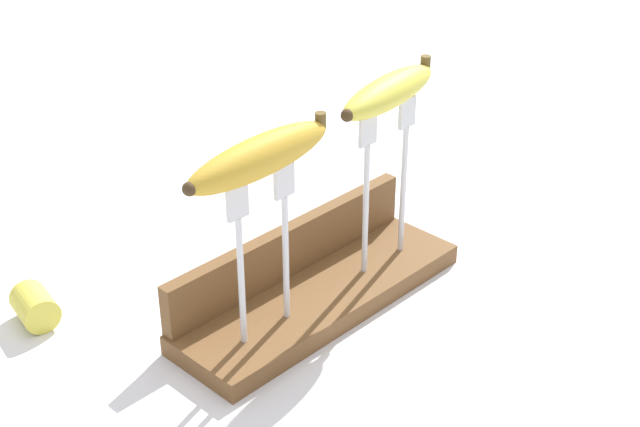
# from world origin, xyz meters

# --- Properties ---
(ground_plane) EXTENTS (3.00, 3.00, 0.00)m
(ground_plane) POSITION_xyz_m (0.00, 0.00, 0.00)
(ground_plane) COLOR silver
(wooden_board) EXTENTS (0.38, 0.12, 0.02)m
(wooden_board) POSITION_xyz_m (0.00, 0.00, 0.01)
(wooden_board) COLOR brown
(wooden_board) RESTS_ON ground
(board_backstop) EXTENTS (0.37, 0.02, 0.06)m
(board_backstop) POSITION_xyz_m (0.00, 0.05, 0.06)
(board_backstop) COLOR brown
(board_backstop) RESTS_ON wooden_board
(fork_stand_left) EXTENTS (0.09, 0.01, 0.19)m
(fork_stand_left) POSITION_xyz_m (-0.10, -0.01, 0.14)
(fork_stand_left) COLOR silver
(fork_stand_left) RESTS_ON wooden_board
(fork_stand_right) EXTENTS (0.09, 0.01, 0.20)m
(fork_stand_right) POSITION_xyz_m (0.10, -0.01, 0.15)
(fork_stand_right) COLOR silver
(fork_stand_right) RESTS_ON wooden_board
(banana_raised_left) EXTENTS (0.20, 0.05, 0.04)m
(banana_raised_left) POSITION_xyz_m (-0.10, -0.01, 0.23)
(banana_raised_left) COLOR gold
(banana_raised_left) RESTS_ON fork_stand_left
(banana_raised_right) EXTENTS (0.18, 0.07, 0.04)m
(banana_raised_right) POSITION_xyz_m (0.10, -0.01, 0.25)
(banana_raised_right) COLOR #DBD147
(banana_raised_right) RESTS_ON fork_stand_right
(banana_chunk_near) EXTENTS (0.05, 0.06, 0.04)m
(banana_chunk_near) POSITION_xyz_m (-0.25, 0.21, 0.02)
(banana_chunk_near) COLOR #DBD147
(banana_chunk_near) RESTS_ON ground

